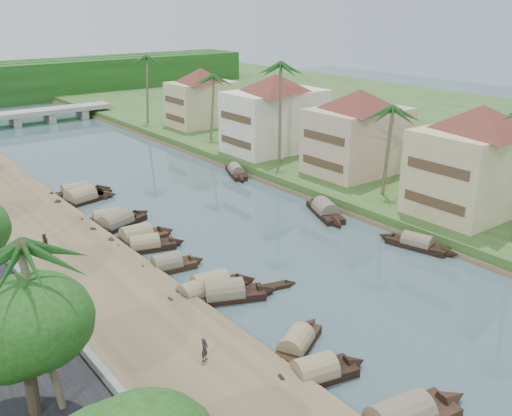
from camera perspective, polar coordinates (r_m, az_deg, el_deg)
ground at (r=47.02m, az=5.58°, el=-5.69°), size 220.00×220.00×0.00m
left_bank at (r=56.05m, az=-21.27°, el=-2.24°), size 10.00×180.00×0.80m
right_bank at (r=72.73m, az=5.90°, el=4.14°), size 16.00×180.00×1.20m
far_right_fill at (r=101.16m, az=21.52°, el=7.33°), size 60.00×220.00×1.15m
bridge at (r=108.40m, az=-21.50°, el=8.72°), size 28.00×4.00×2.40m
building_near at (r=57.86m, az=21.18°, el=4.70°), size 14.85×14.85×10.20m
building_mid at (r=68.02m, az=10.16°, el=7.64°), size 14.11×14.11×9.70m
building_far at (r=77.27m, az=1.94°, el=9.58°), size 15.59×15.59×10.20m
building_distant at (r=93.97m, az=-5.48°, el=11.04°), size 12.62×12.62×9.20m
sampan_1 at (r=33.79m, az=5.88°, el=-16.14°), size 7.17×3.14×2.10m
sampan_2 at (r=36.07m, az=4.03°, el=-13.50°), size 7.06×4.65×1.95m
sampan_3 at (r=41.58m, az=-3.23°, el=-8.60°), size 8.26×4.87×2.22m
sampan_4 at (r=41.75m, az=-5.91°, el=-8.56°), size 7.37×2.00×2.10m
sampan_5 at (r=42.47m, az=-4.54°, el=-7.97°), size 7.82×3.20×2.41m
sampan_6 at (r=46.29m, az=-8.89°, el=-5.71°), size 6.66×2.60×1.98m
sampan_7 at (r=50.24m, az=-11.07°, el=-3.73°), size 7.43×3.50×1.98m
sampan_8 at (r=52.06m, az=-11.86°, el=-2.92°), size 7.66×2.25×2.34m
sampan_9 at (r=55.76m, az=-13.83°, el=-1.52°), size 9.09×4.60×2.27m
sampan_10 at (r=56.95m, az=-14.65°, el=-1.14°), size 7.72×3.56×2.10m
sampan_11 at (r=63.76m, az=-17.11°, el=0.89°), size 8.84×3.75×2.45m
sampan_12 at (r=64.92m, az=-16.86°, el=1.24°), size 7.00×4.61×1.79m
sampan_13 at (r=65.94m, az=-17.57°, el=1.46°), size 8.37×2.54×2.25m
sampan_14 at (r=51.67m, az=15.81°, el=-3.46°), size 3.23×7.61×1.87m
sampan_15 at (r=57.81m, az=6.95°, el=-0.29°), size 4.95×8.55×2.28m
sampan_16 at (r=70.78m, az=-1.98°, el=3.63°), size 4.31×7.72×1.94m
canoe_1 at (r=42.98m, az=1.01°, el=-8.03°), size 5.12×2.14×0.82m
canoe_2 at (r=56.28m, az=-14.04°, el=-1.68°), size 5.46×1.15×0.79m
palm_1 at (r=59.37m, az=13.24°, el=9.52°), size 3.20×3.20×10.61m
palm_2 at (r=69.39m, az=2.49°, el=13.96°), size 3.20×3.20×13.74m
palm_3 at (r=83.83m, az=-4.60°, el=12.89°), size 3.20×3.20×10.62m
palm_4 at (r=26.88m, az=-21.16°, el=-3.56°), size 3.20×3.20×10.50m
palm_7 at (r=96.77m, az=-11.12°, el=14.47°), size 3.20×3.20×12.26m
tree_1 at (r=28.76m, az=-22.37°, el=-10.90°), size 5.49×5.49×7.16m
tree_6 at (r=80.93m, az=4.43°, el=10.17°), size 4.10×4.10×7.23m
person_near at (r=33.71m, az=-5.16°, el=-13.90°), size 0.63×0.55×1.46m
person_far at (r=49.74m, az=-20.41°, el=-3.35°), size 0.94×0.79×1.72m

